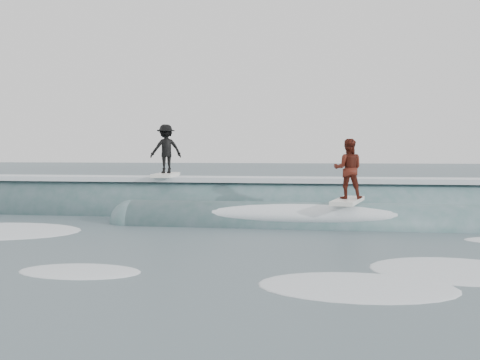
# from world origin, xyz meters

# --- Properties ---
(ground) EXTENTS (160.00, 160.00, 0.00)m
(ground) POSITION_xyz_m (0.00, 0.00, 0.00)
(ground) COLOR #374751
(ground) RESTS_ON ground
(breaking_wave) EXTENTS (22.89, 3.85, 2.13)m
(breaking_wave) POSITION_xyz_m (0.34, 4.51, 0.04)
(breaking_wave) COLOR #3A6261
(breaking_wave) RESTS_ON ground
(surfer_black) EXTENTS (1.10, 2.05, 1.58)m
(surfer_black) POSITION_xyz_m (-2.43, 4.92, 1.88)
(surfer_black) COLOR white
(surfer_black) RESTS_ON ground
(surfer_red) EXTENTS (0.96, 2.07, 1.59)m
(surfer_red) POSITION_xyz_m (2.91, 2.72, 1.34)
(surfer_red) COLOR white
(surfer_red) RESTS_ON ground
(whitewater) EXTENTS (15.51, 6.98, 0.10)m
(whitewater) POSITION_xyz_m (-0.08, -1.02, 0.00)
(whitewater) COLOR white
(whitewater) RESTS_ON ground
(far_swells) EXTENTS (38.67, 8.65, 0.80)m
(far_swells) POSITION_xyz_m (-2.44, 17.65, 0.00)
(far_swells) COLOR #3A6261
(far_swells) RESTS_ON ground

